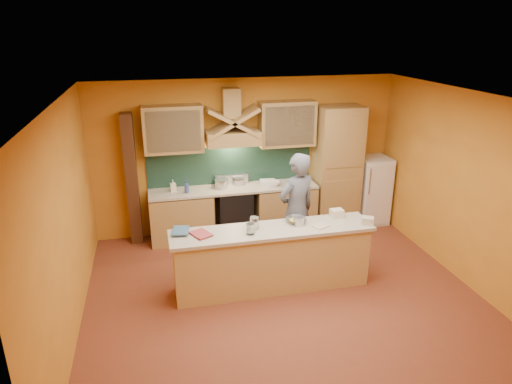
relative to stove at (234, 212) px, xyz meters
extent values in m
cube|color=brown|center=(0.30, -2.20, -0.45)|extent=(5.50, 5.00, 0.01)
cube|color=white|center=(0.30, -2.20, 2.35)|extent=(5.50, 5.00, 0.01)
cube|color=orange|center=(0.30, 0.30, 0.95)|extent=(5.50, 0.02, 2.80)
cube|color=orange|center=(0.30, -4.70, 0.95)|extent=(5.50, 0.02, 2.80)
cube|color=orange|center=(-2.45, -2.20, 0.95)|extent=(0.02, 5.00, 2.80)
cube|color=orange|center=(3.05, -2.20, 0.95)|extent=(0.02, 5.00, 2.80)
cube|color=tan|center=(-0.95, 0.00, -0.02)|extent=(1.10, 0.60, 0.86)
cube|color=tan|center=(0.95, 0.00, -0.02)|extent=(1.10, 0.60, 0.86)
cube|color=beige|center=(0.00, 0.00, 0.45)|extent=(3.00, 0.62, 0.04)
cube|color=black|center=(0.00, 0.00, 0.00)|extent=(0.60, 0.58, 0.90)
cube|color=#17332A|center=(0.00, 0.28, 0.80)|extent=(3.00, 0.03, 0.70)
cube|color=tan|center=(0.00, 0.05, 1.37)|extent=(0.92, 0.50, 0.24)
cube|color=tan|center=(0.00, 0.15, 1.95)|extent=(0.30, 0.30, 0.50)
cube|color=tan|center=(-1.00, 0.12, 1.55)|extent=(1.00, 0.35, 0.80)
cube|color=tan|center=(1.00, 0.12, 1.55)|extent=(1.00, 0.35, 0.80)
cube|color=tan|center=(1.95, 0.00, 0.70)|extent=(0.80, 0.60, 2.30)
cube|color=white|center=(2.70, 0.00, 0.20)|extent=(0.58, 0.60, 1.30)
cube|color=#472816|center=(-1.75, 0.15, 0.70)|extent=(0.20, 0.30, 2.30)
cube|color=tan|center=(0.20, -1.90, -0.01)|extent=(2.80, 0.55, 0.88)
cube|color=beige|center=(0.20, -1.90, 0.47)|extent=(2.90, 0.62, 0.05)
imported|color=slate|center=(0.75, -1.31, 0.48)|extent=(0.79, 0.65, 1.86)
cylinder|color=silver|center=(-0.22, 0.05, 0.53)|extent=(0.28, 0.28, 0.16)
cylinder|color=#B6B7BE|center=(0.11, 0.14, 0.52)|extent=(0.24, 0.24, 0.13)
imported|color=white|center=(-1.07, 0.05, 0.58)|extent=(0.10, 0.11, 0.21)
imported|color=#364D95|center=(-0.84, -0.08, 0.58)|extent=(0.12, 0.12, 0.22)
imported|color=white|center=(0.71, -0.05, 0.51)|extent=(0.33, 0.33, 0.08)
cube|color=white|center=(0.62, -0.03, 0.52)|extent=(0.29, 0.23, 0.10)
imported|color=#A93C3F|center=(-0.91, -1.92, 0.51)|extent=(0.33, 0.37, 0.03)
imported|color=#3A6081|center=(-1.18, -1.73, 0.53)|extent=(0.27, 0.34, 0.02)
cylinder|color=silver|center=(-0.05, -1.84, 0.58)|extent=(0.16, 0.16, 0.18)
cylinder|color=silver|center=(-0.14, -2.00, 0.57)|extent=(0.12, 0.12, 0.15)
cube|color=silver|center=(0.60, -1.85, 0.55)|extent=(0.12, 0.12, 0.10)
imported|color=silver|center=(0.59, -1.76, 0.53)|extent=(0.34, 0.34, 0.07)
cube|color=beige|center=(0.90, -1.98, 0.50)|extent=(0.27, 0.24, 0.01)
cube|color=beige|center=(1.25, -1.70, 0.55)|extent=(0.19, 0.15, 0.12)
cube|color=beige|center=(1.58, -2.05, 0.55)|extent=(0.21, 0.20, 0.10)
camera|label=1|loc=(-1.36, -7.55, 3.20)|focal=32.00mm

